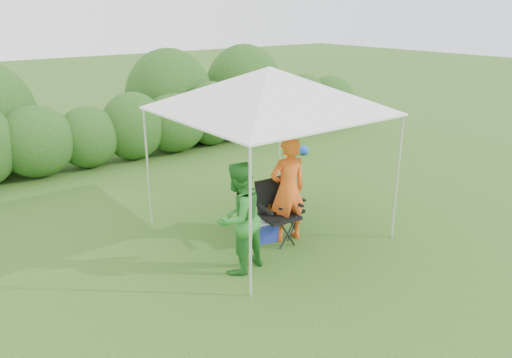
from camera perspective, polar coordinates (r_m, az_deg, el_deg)
ground at (r=8.47m, az=3.51°, el=-6.98°), size 70.00×70.00×0.00m
hedge at (r=13.12m, az=-13.42°, el=5.80°), size 15.65×1.53×1.80m
canopy at (r=8.09m, az=1.53°, el=10.17°), size 3.10×3.10×2.83m
chair_right at (r=8.51m, az=2.80°, el=-2.79°), size 0.65×0.60×0.97m
chair_left at (r=8.25m, az=2.32°, el=-3.24°), size 0.69×0.63×1.03m
man at (r=8.17m, az=3.64°, el=-1.21°), size 0.72×0.54×1.77m
woman at (r=7.20m, az=-2.02°, el=-4.49°), size 0.94×0.81×1.67m
cooler at (r=8.38m, az=1.01°, el=-5.83°), size 0.49×0.40×0.37m
bottle at (r=8.26m, az=1.53°, el=-3.82°), size 0.07×0.07×0.27m
lawn_toy at (r=13.25m, az=4.35°, el=3.37°), size 0.61×0.51×0.31m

